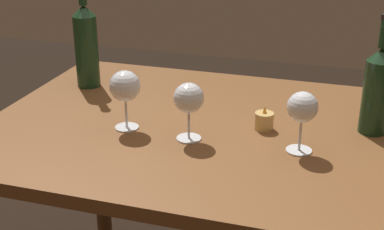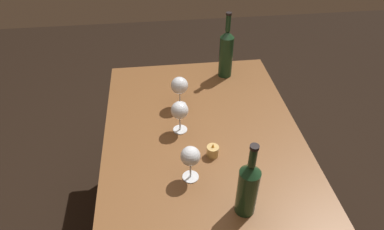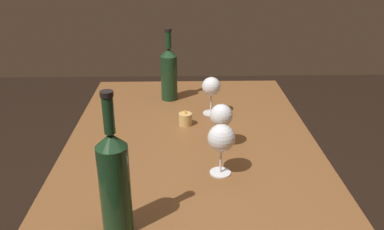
# 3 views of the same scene
# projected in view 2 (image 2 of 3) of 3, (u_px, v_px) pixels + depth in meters

# --- Properties ---
(ground_plane) EXTENTS (6.00, 6.00, 0.00)m
(ground_plane) POSITION_uv_depth(u_px,v_px,m) (201.00, 228.00, 1.99)
(ground_plane) COLOR black
(dining_table) EXTENTS (1.30, 0.90, 0.74)m
(dining_table) POSITION_uv_depth(u_px,v_px,m) (203.00, 151.00, 1.58)
(dining_table) COLOR brown
(dining_table) RESTS_ON ground
(wine_glass_left) EXTENTS (0.08, 0.08, 0.17)m
(wine_glass_left) POSITION_uv_depth(u_px,v_px,m) (179.00, 86.00, 1.63)
(wine_glass_left) COLOR white
(wine_glass_left) RESTS_ON dining_table
(wine_glass_right) EXTENTS (0.08, 0.08, 0.16)m
(wine_glass_right) POSITION_uv_depth(u_px,v_px,m) (180.00, 111.00, 1.49)
(wine_glass_right) COLOR white
(wine_glass_right) RESTS_ON dining_table
(wine_glass_centre) EXTENTS (0.08, 0.08, 0.16)m
(wine_glass_centre) POSITION_uv_depth(u_px,v_px,m) (190.00, 157.00, 1.27)
(wine_glass_centre) COLOR white
(wine_glass_centre) RESTS_ON dining_table
(wine_bottle) EXTENTS (0.08, 0.08, 0.37)m
(wine_bottle) POSITION_uv_depth(u_px,v_px,m) (226.00, 53.00, 1.84)
(wine_bottle) COLOR #19381E
(wine_bottle) RESTS_ON dining_table
(wine_bottle_second) EXTENTS (0.07, 0.07, 0.32)m
(wine_bottle_second) POSITION_uv_depth(u_px,v_px,m) (248.00, 187.00, 1.14)
(wine_bottle_second) COLOR #19381E
(wine_bottle_second) RESTS_ON dining_table
(votive_candle) EXTENTS (0.05, 0.05, 0.07)m
(votive_candle) POSITION_uv_depth(u_px,v_px,m) (213.00, 151.00, 1.42)
(votive_candle) COLOR #DBB266
(votive_candle) RESTS_ON dining_table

